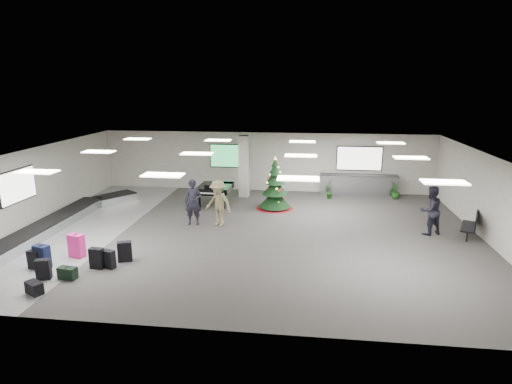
# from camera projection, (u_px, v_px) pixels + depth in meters

# --- Properties ---
(ground) EXTENTS (18.00, 18.00, 0.00)m
(ground) POSITION_uv_depth(u_px,v_px,m) (248.00, 232.00, 17.05)
(ground) COLOR #3D3A38
(ground) RESTS_ON ground
(room_envelope) EXTENTS (18.02, 14.02, 3.21)m
(room_envelope) POSITION_uv_depth(u_px,v_px,m) (241.00, 172.00, 17.16)
(room_envelope) COLOR #A8A49A
(room_envelope) RESTS_ON ground
(baggage_carousel) EXTENTS (2.28, 9.71, 0.43)m
(baggage_carousel) POSITION_uv_depth(u_px,v_px,m) (62.00, 221.00, 17.83)
(baggage_carousel) COLOR silver
(baggage_carousel) RESTS_ON ground
(service_counter) EXTENTS (4.05, 0.65, 1.08)m
(service_counter) POSITION_uv_depth(u_px,v_px,m) (358.00, 185.00, 22.73)
(service_counter) COLOR silver
(service_counter) RESTS_ON ground
(suitcase_0) EXTENTS (0.45, 0.32, 0.66)m
(suitcase_0) POSITION_uv_depth(u_px,v_px,m) (43.00, 269.00, 12.91)
(suitcase_0) COLOR black
(suitcase_0) RESTS_ON ground
(suitcase_1) EXTENTS (0.46, 0.28, 0.70)m
(suitcase_1) POSITION_uv_depth(u_px,v_px,m) (97.00, 258.00, 13.68)
(suitcase_1) COLOR black
(suitcase_1) RESTS_ON ground
(pink_suitcase) EXTENTS (0.57, 0.40, 0.83)m
(pink_suitcase) POSITION_uv_depth(u_px,v_px,m) (77.00, 246.00, 14.54)
(pink_suitcase) COLOR #E41D7A
(pink_suitcase) RESTS_ON ground
(suitcase_3) EXTENTS (0.52, 0.40, 0.71)m
(suitcase_3) POSITION_uv_depth(u_px,v_px,m) (125.00, 251.00, 14.23)
(suitcase_3) COLOR black
(suitcase_3) RESTS_ON ground
(navy_suitcase) EXTENTS (0.56, 0.41, 0.79)m
(navy_suitcase) POSITION_uv_depth(u_px,v_px,m) (42.00, 257.00, 13.68)
(navy_suitcase) COLOR black
(navy_suitcase) RESTS_ON ground
(suitcase_5) EXTENTS (0.44, 0.31, 0.63)m
(suitcase_5) POSITION_uv_depth(u_px,v_px,m) (34.00, 260.00, 13.66)
(suitcase_5) COLOR black
(suitcase_5) RESTS_ON ground
(green_duffel) EXTENTS (0.58, 0.34, 0.39)m
(green_duffel) POSITION_uv_depth(u_px,v_px,m) (68.00, 273.00, 12.98)
(green_duffel) COLOR black
(green_duffel) RESTS_ON ground
(suitcase_7) EXTENTS (0.46, 0.35, 0.62)m
(suitcase_7) POSITION_uv_depth(u_px,v_px,m) (109.00, 259.00, 13.72)
(suitcase_7) COLOR black
(suitcase_7) RESTS_ON ground
(black_duffel) EXTENTS (0.62, 0.53, 0.37)m
(black_duffel) POSITION_uv_depth(u_px,v_px,m) (34.00, 288.00, 12.05)
(black_duffel) COLOR black
(black_duffel) RESTS_ON ground
(christmas_tree) EXTENTS (1.77, 1.77, 2.52)m
(christmas_tree) POSITION_uv_depth(u_px,v_px,m) (275.00, 191.00, 20.12)
(christmas_tree) COLOR maroon
(christmas_tree) RESTS_ON ground
(grand_piano) EXTENTS (1.57, 1.99, 1.13)m
(grand_piano) POSITION_uv_depth(u_px,v_px,m) (215.00, 189.00, 20.79)
(grand_piano) COLOR black
(grand_piano) RESTS_ON ground
(bench) EXTENTS (1.05, 1.58, 0.95)m
(bench) POSITION_uv_depth(u_px,v_px,m) (472.00, 224.00, 16.41)
(bench) COLOR black
(bench) RESTS_ON ground
(traveler_a) EXTENTS (0.73, 0.50, 1.94)m
(traveler_a) POSITION_uv_depth(u_px,v_px,m) (193.00, 202.00, 17.79)
(traveler_a) COLOR black
(traveler_a) RESTS_ON ground
(traveler_b) EXTENTS (1.43, 1.17, 1.92)m
(traveler_b) POSITION_uv_depth(u_px,v_px,m) (218.00, 203.00, 17.67)
(traveler_b) COLOR olive
(traveler_b) RESTS_ON ground
(traveler_bench) EXTENTS (1.17, 1.08, 1.95)m
(traveler_bench) POSITION_uv_depth(u_px,v_px,m) (430.00, 210.00, 16.63)
(traveler_bench) COLOR black
(traveler_bench) RESTS_ON ground
(potted_plant_left) EXTENTS (0.49, 0.50, 0.71)m
(potted_plant_left) POSITION_uv_depth(u_px,v_px,m) (330.00, 192.00, 21.98)
(potted_plant_left) COLOR #1D4215
(potted_plant_left) RESTS_ON ground
(potted_plant_right) EXTENTS (0.51, 0.51, 0.77)m
(potted_plant_right) POSITION_uv_depth(u_px,v_px,m) (396.00, 191.00, 21.95)
(potted_plant_right) COLOR #1D4215
(potted_plant_right) RESTS_ON ground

